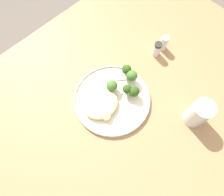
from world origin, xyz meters
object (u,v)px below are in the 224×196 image
Objects in this scene: broccoli_floret_right_tilted at (132,76)px; broccoli_floret_tall_stalk at (127,70)px; seared_scallop_center_golden at (99,95)px; salt_shaker at (164,43)px; dinner_plate at (112,99)px; seared_scallop_rear_pale at (94,100)px; broccoli_floret_center_pile at (127,89)px; seared_scallop_large_seared at (107,117)px; seared_scallop_left_edge at (98,105)px; seared_scallop_right_edge at (107,100)px; seared_scallop_half_hidden at (113,108)px; broccoli_floret_near_rim at (134,92)px; broccoli_floret_front_edge at (112,86)px; water_glass at (198,114)px; pepper_shaker at (157,49)px.

broccoli_floret_tall_stalk is at bearing -98.58° from broccoli_floret_right_tilted.
seared_scallop_center_golden is 0.50× the size of salt_shaker.
dinner_plate is 8.53× the size of seared_scallop_rear_pale.
seared_scallop_rear_pale is at bearing -38.46° from dinner_plate.
broccoli_floret_right_tilted is at bearing -155.98° from broccoli_floret_center_pile.
seared_scallop_left_edge is at bearing -101.09° from seared_scallop_large_seared.
broccoli_floret_right_tilted is (0.00, 0.03, -0.00)m from broccoli_floret_tall_stalk.
salt_shaker reaches higher than seared_scallop_right_edge.
broccoli_floret_right_tilted is (-0.16, 0.01, 0.03)m from seared_scallop_left_edge.
broccoli_floret_center_pile reaches higher than seared_scallop_left_edge.
seared_scallop_half_hidden is 0.55× the size of broccoli_floret_near_rim.
seared_scallop_large_seared and seared_scallop_right_edge have the same top height.
broccoli_floret_tall_stalk is (-0.17, 0.01, 0.03)m from seared_scallop_rear_pale.
broccoli_floret_center_pile is at bearing 120.85° from broccoli_floret_front_edge.
water_glass is (-0.21, 0.30, 0.03)m from seared_scallop_rear_pale.
dinner_plate is at bearing 163.14° from seared_scallop_left_edge.
broccoli_floret_center_pile is 0.06m from broccoli_floret_front_edge.
salt_shaker is (-0.35, 0.02, 0.01)m from seared_scallop_center_golden.
salt_shaker is at bearing -179.41° from seared_scallop_left_edge.
salt_shaker is at bearing 180.00° from pepper_shaker.
broccoli_floret_near_rim is (-0.09, 0.05, 0.02)m from seared_scallop_right_edge.
seared_scallop_large_seared is at bearing 64.17° from seared_scallop_center_golden.
seared_scallop_rear_pale is 1.14× the size of seared_scallop_half_hidden.
seared_scallop_rear_pale is (-0.00, -0.03, 0.00)m from seared_scallop_left_edge.
seared_scallop_left_edge reaches higher than dinner_plate.
seared_scallop_large_seared is 0.44× the size of salt_shaker.
seared_scallop_half_hidden is at bearing 119.78° from seared_scallop_left_edge.
broccoli_floret_near_rim is at bearing 114.96° from broccoli_floret_center_pile.
broccoli_floret_tall_stalk is at bearing -135.61° from broccoli_floret_center_pile.
broccoli_floret_tall_stalk reaches higher than broccoli_floret_front_edge.
water_glass reaches higher than broccoli_floret_tall_stalk.
broccoli_floret_tall_stalk is at bearing -118.95° from broccoli_floret_near_rim.
broccoli_floret_center_pile is (-0.11, 0.04, 0.03)m from seared_scallop_left_edge.
seared_scallop_left_edge is at bearing -60.22° from seared_scallop_half_hidden.
broccoli_floret_front_edge is (-0.05, -0.02, 0.02)m from seared_scallop_right_edge.
pepper_shaker is at bearing -170.06° from seared_scallop_large_seared.
pepper_shaker is at bearing -170.44° from seared_scallop_half_hidden.
dinner_plate is 0.09m from broccoli_floret_near_rim.
seared_scallop_center_golden is 0.11m from broccoli_floret_center_pile.
broccoli_floret_tall_stalk is 0.87× the size of pepper_shaker.
water_glass reaches higher than seared_scallop_right_edge.
broccoli_floret_tall_stalk is (-0.18, -0.08, 0.03)m from seared_scallop_large_seared.
broccoli_floret_tall_stalk is (-0.14, -0.07, 0.03)m from seared_scallop_half_hidden.
water_glass is at bearing 112.76° from broccoli_floret_near_rim.
seared_scallop_left_edge is at bearing -15.17° from seared_scallop_right_edge.
broccoli_floret_front_edge is 0.08m from broccoli_floret_near_rim.
seared_scallop_center_golden is at bearing -4.07° from pepper_shaker.
broccoli_floret_front_edge reaches higher than dinner_plate.
seared_scallop_right_edge is (-0.03, 0.01, 0.00)m from seared_scallop_left_edge.
seared_scallop_large_seared is 0.93× the size of seared_scallop_left_edge.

